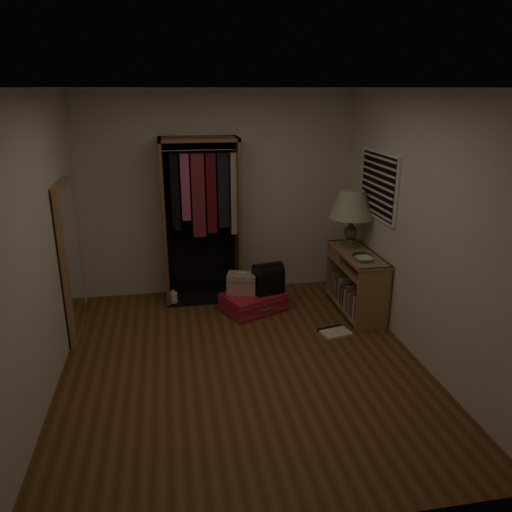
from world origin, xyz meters
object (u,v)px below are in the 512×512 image
(white_jug, at_px, (173,298))
(open_wardrobe, at_px, (203,207))
(train_case, at_px, (242,283))
(black_bag, at_px, (268,277))
(pink_suitcase, at_px, (253,302))
(floor_mirror, at_px, (71,261))
(table_lamp, at_px, (352,205))
(console_bookshelf, at_px, (355,280))

(white_jug, bearing_deg, open_wardrobe, 22.02)
(open_wardrobe, distance_m, train_case, 1.06)
(black_bag, height_order, white_jug, black_bag)
(pink_suitcase, xyz_separation_m, train_case, (-0.13, 0.07, 0.23))
(floor_mirror, bearing_deg, table_lamp, 5.09)
(floor_mirror, xyz_separation_m, black_bag, (2.21, 0.24, -0.43))
(open_wardrobe, distance_m, floor_mirror, 1.70)
(pink_suitcase, bearing_deg, black_bag, -20.72)
(open_wardrobe, xyz_separation_m, black_bag, (0.73, -0.53, -0.78))
(console_bookshelf, bearing_deg, floor_mirror, -179.42)
(open_wardrobe, distance_m, table_lamp, 1.83)
(console_bookshelf, relative_size, table_lamp, 1.52)
(pink_suitcase, bearing_deg, white_jug, 134.85)
(open_wardrobe, xyz_separation_m, train_case, (0.41, -0.47, -0.86))
(open_wardrobe, distance_m, black_bag, 1.19)
(open_wardrobe, bearing_deg, black_bag, -36.09)
(pink_suitcase, relative_size, table_lamp, 1.20)
(open_wardrobe, relative_size, table_lamp, 2.79)
(open_wardrobe, bearing_deg, table_lamp, -15.31)
(floor_mirror, height_order, pink_suitcase, floor_mirror)
(train_case, bearing_deg, open_wardrobe, 146.75)
(train_case, bearing_deg, floor_mirror, -155.42)
(console_bookshelf, relative_size, pink_suitcase, 1.27)
(train_case, relative_size, white_jug, 2.22)
(console_bookshelf, distance_m, black_bag, 1.05)
(open_wardrobe, height_order, table_lamp, open_wardrobe)
(pink_suitcase, relative_size, train_case, 2.16)
(table_lamp, height_order, white_jug, table_lamp)
(open_wardrobe, distance_m, white_jug, 1.21)
(train_case, xyz_separation_m, white_jug, (-0.84, 0.30, -0.27))
(pink_suitcase, relative_size, white_jug, 4.78)
(open_wardrobe, relative_size, white_jug, 11.14)
(floor_mirror, relative_size, train_case, 4.17)
(console_bookshelf, height_order, black_bag, console_bookshelf)
(console_bookshelf, height_order, white_jug, console_bookshelf)
(console_bookshelf, xyz_separation_m, white_jug, (-2.18, 0.57, -0.32))
(console_bookshelf, relative_size, open_wardrobe, 0.55)
(open_wardrobe, height_order, floor_mirror, open_wardrobe)
(pink_suitcase, distance_m, table_lamp, 1.68)
(table_lamp, distance_m, white_jug, 2.51)
(console_bookshelf, height_order, table_lamp, table_lamp)
(open_wardrobe, height_order, white_jug, open_wardrobe)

